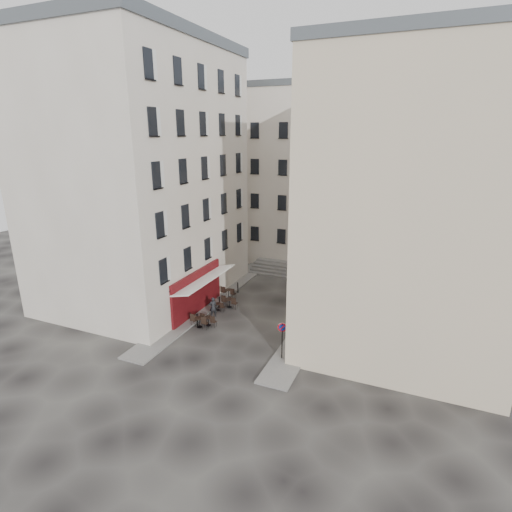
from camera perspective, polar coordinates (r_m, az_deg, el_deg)
The scene contains 18 objects.
ground at distance 29.91m, azimuth -1.92°, elevation -10.20°, with size 90.00×90.00×0.00m, color black.
sidewalk_left at distance 34.97m, azimuth -5.88°, elevation -5.97°, with size 2.00×22.00×0.12m, color slate.
sidewalk_right at distance 31.06m, azimuth 8.11°, elevation -9.16°, with size 2.00×18.00×0.12m, color slate.
building_left at distance 34.90m, azimuth -16.05°, elevation 10.86°, with size 12.20×16.20×20.60m.
building_right at distance 27.91m, azimuth 21.25°, elevation 6.87°, with size 12.20×14.20×18.60m.
building_back at distance 44.99m, azimuth 7.20°, elevation 11.37°, with size 18.20×10.20×18.60m.
cafe_storefront at distance 31.80m, azimuth -8.29°, elevation -4.93°, with size 1.74×7.30×3.50m.
stone_steps at distance 40.58m, azimuth 5.56°, elevation -2.12°, with size 9.00×3.15×0.80m.
bollard_near at distance 30.28m, azimuth -8.40°, elevation -8.91°, with size 0.12×0.12×0.98m.
bollard_mid at distance 33.03m, azimuth -5.25°, elevation -6.50°, with size 0.12×0.12×0.98m.
bollard_far at distance 35.90m, azimuth -2.61°, elevation -4.46°, with size 0.12×0.12×0.98m.
no_parking_sign at distance 25.25m, azimuth 3.76°, elevation -11.06°, with size 0.56×0.21×2.56m.
bistro_table_a at distance 29.97m, azimuth -8.07°, elevation -9.22°, with size 1.42×0.66×1.00m.
bistro_table_b at distance 30.16m, azimuth -6.78°, elevation -9.10°, with size 1.28×0.60×0.90m.
bistro_table_c at distance 32.53m, azimuth -5.40°, elevation -7.12°, with size 1.13×0.53×0.80m.
bistro_table_d at distance 32.96m, azimuth -3.80°, elevation -6.57°, with size 1.38×0.65×0.97m.
bistro_table_e at distance 34.86m, azimuth -3.93°, elevation -5.23°, with size 1.35×0.63×0.95m.
pedestrian at distance 31.37m, azimuth -6.15°, elevation -7.27°, with size 0.60×0.39×1.63m, color black.
Camera 1 is at (11.29, -24.05, 13.73)m, focal length 28.00 mm.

